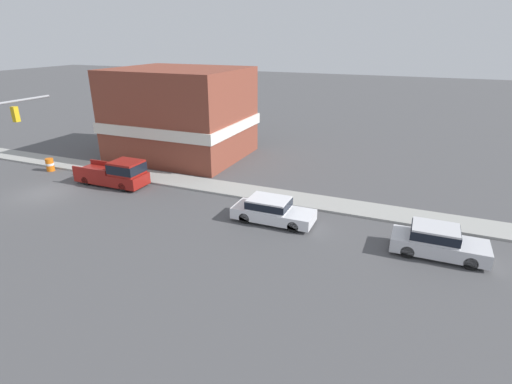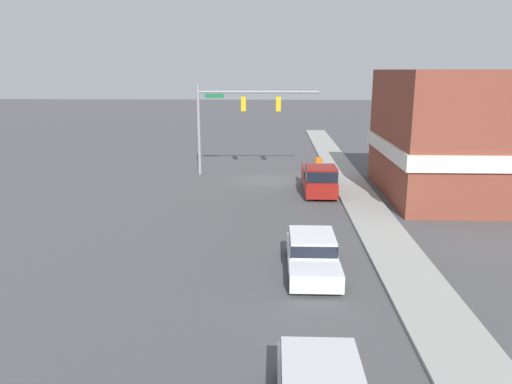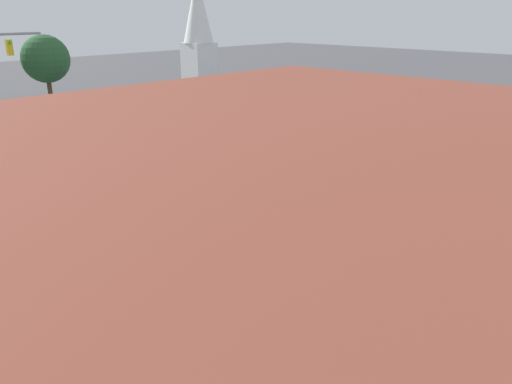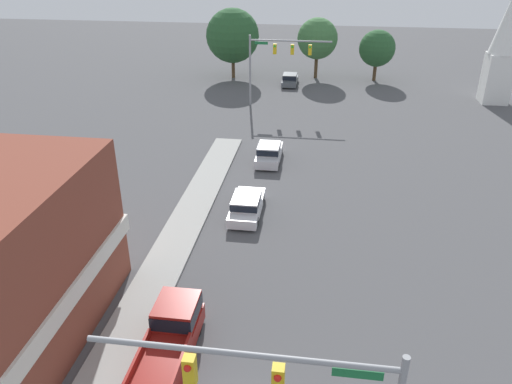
% 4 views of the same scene
% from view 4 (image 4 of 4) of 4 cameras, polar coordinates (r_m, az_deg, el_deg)
% --- Properties ---
extents(far_signal_assembly, '(8.71, 0.49, 7.52)m').
position_cam_4_polar(far_signal_assembly, '(54.78, 2.44, 15.44)').
color(far_signal_assembly, gray).
rests_on(far_signal_assembly, ground).
extents(car_lead, '(1.91, 4.86, 1.46)m').
position_cam_4_polar(car_lead, '(33.08, -1.08, -1.46)').
color(car_lead, black).
rests_on(car_lead, ground).
extents(car_distant, '(1.83, 4.49, 1.45)m').
position_cam_4_polar(car_distant, '(64.48, 3.90, 12.75)').
color(car_distant, black).
rests_on(car_distant, ground).
extents(car_second_ahead, '(1.89, 4.60, 1.56)m').
position_cam_4_polar(car_second_ahead, '(41.16, 1.50, 4.52)').
color(car_second_ahead, black).
rests_on(car_second_ahead, ground).
extents(pickup_truck_parked, '(1.95, 5.52, 1.98)m').
position_cam_4_polar(pickup_truck_parked, '(23.13, -9.61, -15.71)').
color(pickup_truck_parked, black).
rests_on(pickup_truck_parked, ground).
extents(church_steeple, '(3.05, 3.05, 12.00)m').
position_cam_4_polar(church_steeple, '(62.00, 26.47, 14.77)').
color(church_steeple, white).
rests_on(church_steeple, ground).
extents(backdrop_tree_left_far, '(6.83, 6.83, 8.83)m').
position_cam_4_polar(backdrop_tree_left_far, '(67.23, -2.69, 17.42)').
color(backdrop_tree_left_far, '#4C3823').
rests_on(backdrop_tree_left_far, ground).
extents(backdrop_tree_left_mid, '(5.19, 5.19, 7.68)m').
position_cam_4_polar(backdrop_tree_left_mid, '(67.55, 7.04, 17.01)').
color(backdrop_tree_left_mid, '#4C3823').
rests_on(backdrop_tree_left_mid, ground).
extents(backdrop_tree_center, '(4.57, 4.57, 6.40)m').
position_cam_4_polar(backdrop_tree_center, '(67.68, 13.68, 15.66)').
color(backdrop_tree_center, '#4C3823').
rests_on(backdrop_tree_center, ground).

